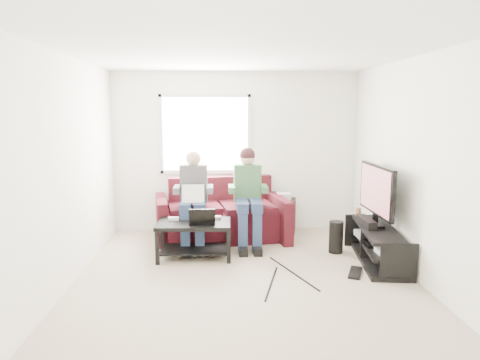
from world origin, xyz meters
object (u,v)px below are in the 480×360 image
coffee_table (194,231)px  subwoofer (336,237)px  tv (376,191)px  tv_stand (377,247)px  end_table (283,215)px  sofa (221,217)px

coffee_table → subwoofer: (1.98, 0.08, -0.14)m
coffee_table → tv: (2.40, -0.23, 0.57)m
coffee_table → tv: bearing=-5.4°
tv_stand → end_table: bearing=125.1°
sofa → tv_stand: sofa is taller
end_table → coffee_table: bearing=-141.5°
tv → coffee_table: bearing=174.6°
sofa → subwoofer: (1.61, -0.79, -0.11)m
sofa → end_table: bearing=12.9°
tv → end_table: tv is taller
subwoofer → sofa: bearing=153.7°
coffee_table → sofa: bearing=66.9°
sofa → subwoofer: size_ratio=4.73×
sofa → tv: tv is taller
coffee_table → tv_stand: 2.43m
end_table → subwoofer: bearing=-60.4°
sofa → end_table: (1.02, 0.23, -0.04)m
coffee_table → tv: 2.48m
tv_stand → end_table: (-1.01, 1.44, 0.09)m
sofa → coffee_table: (-0.37, -0.88, 0.03)m
sofa → coffee_table: sofa is taller
tv → end_table: 1.79m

